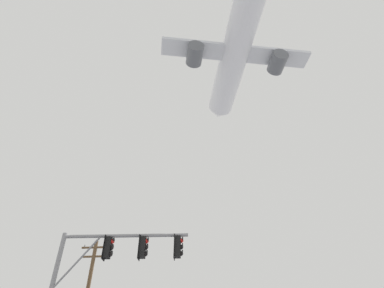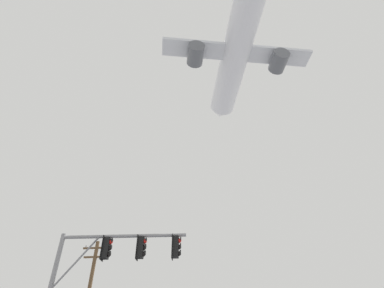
{
  "view_description": "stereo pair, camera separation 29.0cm",
  "coord_description": "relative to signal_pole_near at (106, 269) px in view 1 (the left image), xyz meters",
  "views": [
    {
      "loc": [
        0.89,
        -7.01,
        1.73
      ],
      "look_at": [
        -0.83,
        12.38,
        16.03
      ],
      "focal_mm": 28.92,
      "sensor_mm": 36.0,
      "label": 1
    },
    {
      "loc": [
        1.18,
        -6.98,
        1.73
      ],
      "look_at": [
        -0.83,
        12.38,
        16.03
      ],
      "focal_mm": 28.92,
      "sensor_mm": 36.0,
      "label": 2
    }
  ],
  "objects": [
    {
      "name": "airplane",
      "position": [
        8.47,
        15.63,
        33.51
      ],
      "size": [
        21.29,
        27.57,
        7.52
      ],
      "color": "white"
    },
    {
      "name": "signal_pole_near",
      "position": [
        0.0,
        0.0,
        0.0
      ],
      "size": [
        5.68,
        0.61,
        6.74
      ],
      "color": "gray",
      "rests_on": "ground"
    }
  ]
}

